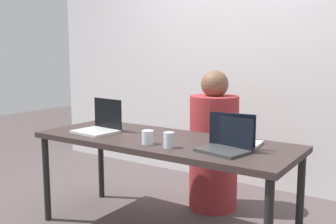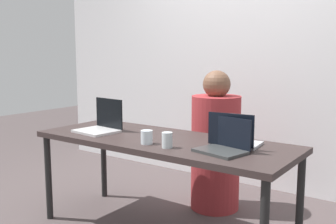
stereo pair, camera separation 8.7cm
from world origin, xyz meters
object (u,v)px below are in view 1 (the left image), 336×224
(laptop_front_right, at_px, (226,144))
(water_glass_right, at_px, (169,141))
(person_at_center, at_px, (214,148))
(laptop_back_right, at_px, (236,138))
(laptop_front_left, at_px, (100,125))
(water_glass_center, at_px, (148,138))

(laptop_front_right, distance_m, water_glass_right, 0.36)
(person_at_center, relative_size, water_glass_right, 11.68)
(laptop_front_right, relative_size, laptop_back_right, 1.01)
(person_at_center, height_order, laptop_front_left, person_at_center)
(laptop_back_right, bearing_deg, person_at_center, -58.41)
(laptop_front_right, xyz_separation_m, laptop_back_right, (-0.02, 0.17, 0.00))
(laptop_back_right, relative_size, water_glass_right, 3.25)
(water_glass_right, bearing_deg, laptop_back_right, 41.68)
(person_at_center, distance_m, laptop_front_right, 0.91)
(laptop_front_left, xyz_separation_m, water_glass_right, (0.72, -0.13, -0.01))
(person_at_center, xyz_separation_m, laptop_front_right, (0.46, -0.74, 0.23))
(person_at_center, xyz_separation_m, water_glass_center, (-0.05, -0.85, 0.23))
(water_glass_center, bearing_deg, laptop_front_left, 167.18)
(laptop_back_right, xyz_separation_m, water_glass_right, (-0.33, -0.29, -0.01))
(laptop_back_right, distance_m, water_glass_center, 0.57)
(person_at_center, height_order, water_glass_right, person_at_center)
(water_glass_right, height_order, water_glass_center, water_glass_right)
(laptop_front_left, distance_m, water_glass_center, 0.56)
(laptop_back_right, height_order, water_glass_center, laptop_back_right)
(person_at_center, height_order, laptop_front_right, person_at_center)
(water_glass_center, bearing_deg, laptop_back_right, 29.34)
(laptop_front_right, distance_m, water_glass_center, 0.53)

